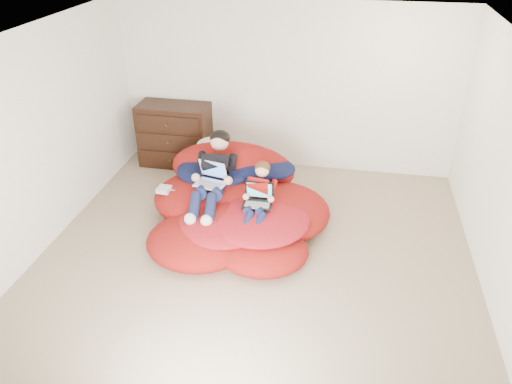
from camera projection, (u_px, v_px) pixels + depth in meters
The scene contains 9 objects.
room_shell at pixel (255, 242), 5.72m from camera, with size 5.10×5.10×2.77m.
dresser at pixel (175, 135), 7.75m from camera, with size 1.08×0.60×0.97m.
beanbag_pile at pixel (235, 206), 6.35m from camera, with size 2.33×2.35×0.85m.
cream_pillow at pixel (213, 148), 7.01m from camera, with size 0.48×0.31×0.31m, color beige.
older_boy at pixel (214, 171), 6.27m from camera, with size 0.40×1.29×0.73m.
younger_boy at pixel (259, 193), 5.96m from camera, with size 0.30×0.88×0.58m.
laptop_white at pixel (211, 177), 6.19m from camera, with size 0.41×0.41×0.26m.
laptop_black at pixel (258, 198), 5.93m from camera, with size 0.34×0.27×0.25m.
power_adapter at pixel (164, 189), 6.39m from camera, with size 0.16×0.16×0.06m, color silver.
Camera 1 is at (0.89, -4.59, 3.57)m, focal length 35.00 mm.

